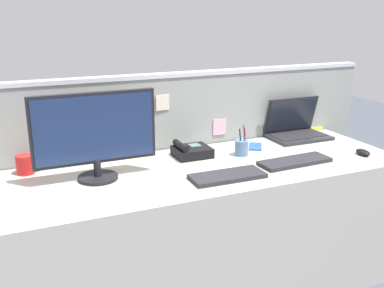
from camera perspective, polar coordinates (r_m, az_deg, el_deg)
desk at (r=2.48m, az=0.47°, el=-11.08°), size 2.28×0.74×0.73m
cubicle_divider at (r=2.74m, az=-2.99°, el=-3.21°), size 2.70×0.08×1.17m
desktop_monitor at (r=2.18m, az=-12.23°, el=1.44°), size 0.59×0.19×0.43m
laptop at (r=2.97m, az=12.96°, el=2.06°), size 0.37×0.26×0.25m
desk_phone at (r=2.52m, az=-0.13°, el=-0.91°), size 0.20×0.17×0.09m
keyboard_main at (r=2.47m, az=12.91°, el=-2.17°), size 0.41×0.15×0.02m
keyboard_spare at (r=2.21m, az=4.52°, el=-4.08°), size 0.37×0.16×0.02m
computer_mouse_right_hand at (r=2.72m, az=20.86°, el=-0.99°), size 0.07×0.10×0.03m
pen_cup at (r=2.55m, az=6.30°, el=-0.44°), size 0.08×0.08×0.18m
cell_phone_blue_case at (r=2.72m, az=8.04°, el=-0.32°), size 0.14×0.16×0.01m
coffee_mug at (r=2.40m, az=-20.36°, el=-2.42°), size 0.13×0.09×0.10m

